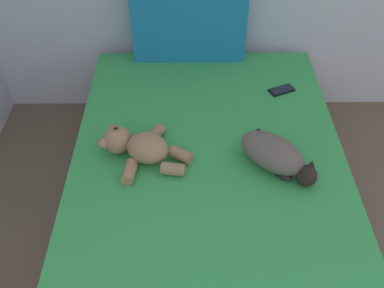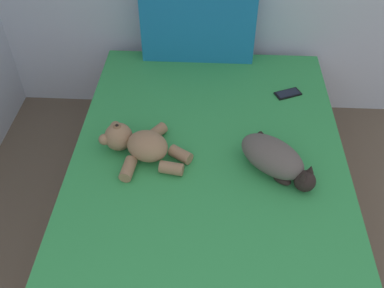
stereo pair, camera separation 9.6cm
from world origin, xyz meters
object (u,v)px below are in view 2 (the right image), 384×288
Objects in this scene: teddy_bear at (139,144)px; patterned_cushion at (198,22)px; bed at (207,198)px; cell_phone at (288,94)px; cat at (275,159)px.

patterned_cushion is at bearing 74.62° from teddy_bear.
cell_phone reaches higher than bed.
cat reaches higher than bed.
bed is at bearing 178.26° from cat.
cell_phone is at bearing 53.10° from bed.
cat is 0.66m from teddy_bear.
patterned_cushion is at bearing 145.60° from cell_phone.
cell_phone is at bearing 77.68° from cat.
teddy_bear is 2.84× the size of cell_phone.
bed is at bearing -84.42° from patterned_cushion.
patterned_cushion is 1.48× the size of teddy_bear.
cat is 0.62m from cell_phone.
patterned_cushion reaches higher than bed.
teddy_bear reaches higher than bed.
patterned_cushion reaches higher than teddy_bear.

